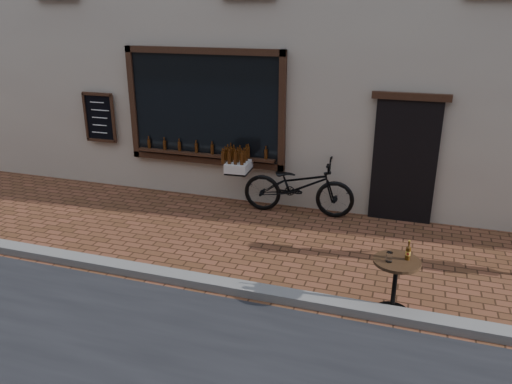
% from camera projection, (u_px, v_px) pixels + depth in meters
% --- Properties ---
extents(ground, '(90.00, 90.00, 0.00)m').
position_uv_depth(ground, '(236.00, 300.00, 6.65)').
color(ground, '#54311B').
rests_on(ground, ground).
extents(kerb, '(90.00, 0.25, 0.12)m').
position_uv_depth(kerb, '(241.00, 288.00, 6.81)').
color(kerb, slate).
rests_on(kerb, ground).
extents(cargo_bicycle, '(2.49, 0.84, 1.17)m').
position_uv_depth(cargo_bicycle, '(296.00, 185.00, 9.28)').
color(cargo_bicycle, black).
rests_on(cargo_bicycle, ground).
extents(bistro_table, '(0.58, 0.58, 1.00)m').
position_uv_depth(bistro_table, '(396.00, 276.00, 6.19)').
color(bistro_table, black).
rests_on(bistro_table, ground).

